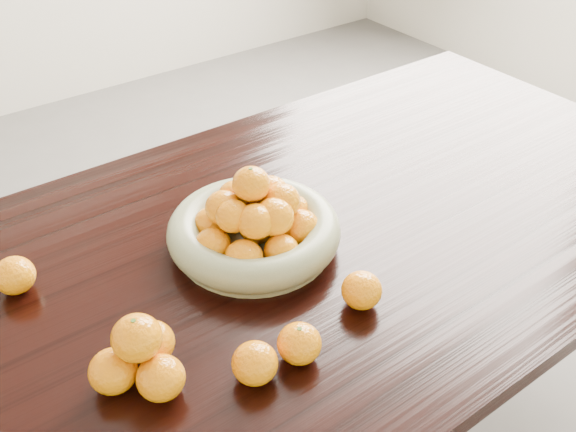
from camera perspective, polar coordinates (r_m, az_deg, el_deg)
dining_table at (r=1.36m, az=0.69°, el=-4.86°), size 2.00×1.00×0.75m
fruit_bowl at (r=1.25m, az=-3.00°, el=-0.82°), size 0.34×0.34×0.18m
orange_pyramid at (r=1.03m, az=-12.97°, el=-12.10°), size 0.15×0.15×0.13m
loose_orange_0 at (r=1.05m, az=1.01°, el=-11.27°), size 0.07×0.07×0.07m
loose_orange_1 at (r=1.02m, az=-2.97°, el=-12.94°), size 0.07×0.07×0.07m
loose_orange_2 at (r=1.14m, az=6.56°, el=-6.58°), size 0.07×0.07×0.07m
loose_orange_3 at (r=1.26m, az=-23.14°, el=-4.88°), size 0.07×0.07×0.07m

